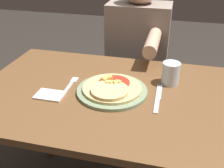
{
  "coord_description": "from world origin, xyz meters",
  "views": [
    {
      "loc": [
        0.26,
        -0.92,
        1.33
      ],
      "look_at": [
        0.03,
        -0.0,
        0.8
      ],
      "focal_mm": 42.0,
      "sensor_mm": 36.0,
      "label": 1
    }
  ],
  "objects_px": {
    "person_diner": "(138,51)",
    "dining_table": "(105,116)",
    "fork": "(70,85)",
    "knife": "(158,99)",
    "drinking_glass": "(171,73)",
    "pizza": "(112,88)",
    "plate": "(112,91)"
  },
  "relations": [
    {
      "from": "drinking_glass",
      "to": "fork",
      "type": "bearing_deg",
      "value": -163.21
    },
    {
      "from": "knife",
      "to": "person_diner",
      "type": "relative_size",
      "value": 0.19
    },
    {
      "from": "pizza",
      "to": "drinking_glass",
      "type": "height_order",
      "value": "drinking_glass"
    },
    {
      "from": "knife",
      "to": "drinking_glass",
      "type": "height_order",
      "value": "drinking_glass"
    },
    {
      "from": "fork",
      "to": "dining_table",
      "type": "bearing_deg",
      "value": -3.25
    },
    {
      "from": "knife",
      "to": "dining_table",
      "type": "bearing_deg",
      "value": 177.83
    },
    {
      "from": "drinking_glass",
      "to": "dining_table",
      "type": "bearing_deg",
      "value": -152.73
    },
    {
      "from": "dining_table",
      "to": "person_diner",
      "type": "xyz_separation_m",
      "value": [
        0.05,
        0.63,
        0.07
      ]
    },
    {
      "from": "dining_table",
      "to": "plate",
      "type": "height_order",
      "value": "plate"
    },
    {
      "from": "pizza",
      "to": "fork",
      "type": "distance_m",
      "value": 0.19
    },
    {
      "from": "fork",
      "to": "pizza",
      "type": "bearing_deg",
      "value": -4.4
    },
    {
      "from": "pizza",
      "to": "fork",
      "type": "height_order",
      "value": "pizza"
    },
    {
      "from": "pizza",
      "to": "fork",
      "type": "bearing_deg",
      "value": 175.6
    },
    {
      "from": "plate",
      "to": "knife",
      "type": "relative_size",
      "value": 1.35
    },
    {
      "from": "fork",
      "to": "knife",
      "type": "height_order",
      "value": "same"
    },
    {
      "from": "fork",
      "to": "plate",
      "type": "bearing_deg",
      "value": -2.95
    },
    {
      "from": "fork",
      "to": "knife",
      "type": "xyz_separation_m",
      "value": [
        0.39,
        -0.02,
        0.0
      ]
    },
    {
      "from": "dining_table",
      "to": "person_diner",
      "type": "height_order",
      "value": "person_diner"
    },
    {
      "from": "pizza",
      "to": "person_diner",
      "type": "height_order",
      "value": "person_diner"
    },
    {
      "from": "plate",
      "to": "pizza",
      "type": "xyz_separation_m",
      "value": [
        -0.0,
        -0.0,
        0.02
      ]
    },
    {
      "from": "person_diner",
      "to": "fork",
      "type": "bearing_deg",
      "value": -108.23
    },
    {
      "from": "pizza",
      "to": "drinking_glass",
      "type": "distance_m",
      "value": 0.27
    },
    {
      "from": "pizza",
      "to": "knife",
      "type": "distance_m",
      "value": 0.19
    },
    {
      "from": "drinking_glass",
      "to": "plate",
      "type": "bearing_deg",
      "value": -149.23
    },
    {
      "from": "plate",
      "to": "knife",
      "type": "bearing_deg",
      "value": -2.27
    },
    {
      "from": "plate",
      "to": "fork",
      "type": "distance_m",
      "value": 0.19
    },
    {
      "from": "fork",
      "to": "person_diner",
      "type": "xyz_separation_m",
      "value": [
        0.21,
        0.62,
        -0.06
      ]
    },
    {
      "from": "person_diner",
      "to": "dining_table",
      "type": "bearing_deg",
      "value": -94.21
    },
    {
      "from": "fork",
      "to": "knife",
      "type": "relative_size",
      "value": 0.8
    },
    {
      "from": "plate",
      "to": "person_diner",
      "type": "xyz_separation_m",
      "value": [
        0.01,
        0.63,
        -0.07
      ]
    },
    {
      "from": "knife",
      "to": "drinking_glass",
      "type": "relative_size",
      "value": 2.21
    },
    {
      "from": "person_diner",
      "to": "knife",
      "type": "bearing_deg",
      "value": -74.29
    }
  ]
}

